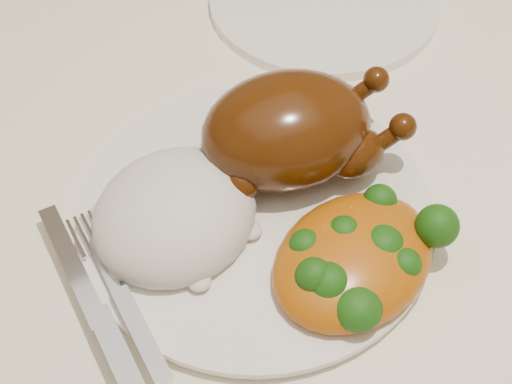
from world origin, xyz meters
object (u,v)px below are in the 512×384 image
dining_table (156,268)px  dinner_plate (256,213)px  side_plate (324,1)px  roast_chicken (292,130)px

dining_table → dinner_plate: (0.07, -0.06, 0.11)m
side_plate → roast_chicken: 0.23m
dinner_plate → side_plate: bearing=45.4°
dining_table → dinner_plate: size_ratio=5.98×
dinner_plate → roast_chicken: roast_chicken is taller
side_plate → roast_chicken: (-0.15, -0.17, 0.05)m
dinner_plate → side_plate: dinner_plate is taller
dining_table → roast_chicken: roast_chicken is taller
dinner_plate → roast_chicken: 0.07m
dining_table → side_plate: side_plate is taller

